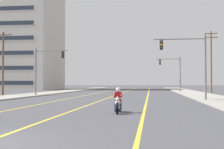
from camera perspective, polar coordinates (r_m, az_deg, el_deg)
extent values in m
cube|color=yellow|center=(53.75, 1.87, -3.32)|extent=(0.16, 100.00, 0.01)
cube|color=yellow|center=(54.26, -2.41, -3.30)|extent=(0.16, 100.00, 0.01)
cube|color=yellow|center=(53.54, 6.58, -3.32)|extent=(0.16, 100.00, 0.01)
cube|color=#9E998E|center=(48.98, 14.77, -3.38)|extent=(4.40, 110.00, 0.14)
cube|color=#9E998E|center=(51.20, -11.59, -3.31)|extent=(4.40, 110.00, 0.14)
cylinder|color=black|center=(17.48, 0.96, -6.13)|extent=(0.16, 0.65, 0.64)
cylinder|color=black|center=(19.03, 1.17, -5.75)|extent=(0.16, 0.65, 0.64)
cylinder|color=silver|center=(17.56, 0.97, -5.08)|extent=(0.09, 0.33, 0.68)
sphere|color=white|center=(17.40, 0.95, -4.51)|extent=(0.20, 0.20, 0.20)
cylinder|color=silver|center=(17.60, 0.98, -4.31)|extent=(0.70, 0.09, 0.04)
ellipsoid|color=#B7BABF|center=(18.11, 1.05, -5.08)|extent=(0.35, 0.58, 0.28)
cube|color=silver|center=(18.25, 1.07, -5.78)|extent=(0.27, 0.45, 0.24)
cube|color=black|center=(18.56, 1.11, -5.18)|extent=(0.31, 0.54, 0.12)
cube|color=#B7BABF|center=(18.96, 1.16, -4.86)|extent=(0.22, 0.37, 0.08)
cylinder|color=silver|center=(18.66, 0.69, -5.90)|extent=(0.11, 0.55, 0.08)
cube|color=maroon|center=(18.50, 1.10, -4.02)|extent=(0.37, 0.26, 0.56)
sphere|color=silver|center=(18.46, 1.10, -2.75)|extent=(0.26, 0.26, 0.26)
cylinder|color=navy|center=(18.37, 1.53, -5.22)|extent=(0.17, 0.45, 0.30)
cylinder|color=navy|center=(18.21, 1.57, -6.20)|extent=(0.12, 0.16, 0.35)
cylinder|color=maroon|center=(18.23, 1.70, -3.74)|extent=(0.13, 0.53, 0.27)
cylinder|color=navy|center=(18.38, 0.65, -5.22)|extent=(0.17, 0.45, 0.30)
cylinder|color=navy|center=(18.23, 0.56, -6.19)|extent=(0.12, 0.16, 0.35)
cylinder|color=maroon|center=(18.24, 0.44, -3.74)|extent=(0.13, 0.53, 0.27)
cylinder|color=slate|center=(30.71, 16.49, 1.13)|extent=(0.18, 0.18, 6.20)
cylinder|color=slate|center=(30.61, 12.03, 6.28)|extent=(4.78, 0.19, 0.11)
cube|color=black|center=(30.41, 8.88, 5.27)|extent=(0.30, 0.25, 0.90)
sphere|color=black|center=(30.30, 8.89, 5.87)|extent=(0.18, 0.18, 0.18)
sphere|color=orange|center=(30.26, 8.90, 5.30)|extent=(0.18, 0.18, 0.18)
sphere|color=black|center=(30.23, 8.90, 4.74)|extent=(0.18, 0.18, 0.18)
cylinder|color=slate|center=(42.07, -13.58, 0.42)|extent=(0.18, 0.18, 6.20)
cylinder|color=slate|center=(41.55, -10.81, 4.23)|extent=(4.24, 0.12, 0.11)
cube|color=black|center=(41.07, -8.84, 3.52)|extent=(0.30, 0.24, 0.90)
sphere|color=black|center=(41.24, -8.78, 3.92)|extent=(0.18, 0.18, 0.18)
sphere|color=orange|center=(41.22, -8.78, 3.50)|extent=(0.18, 0.18, 0.18)
sphere|color=black|center=(41.19, -8.78, 3.09)|extent=(0.18, 0.18, 0.18)
cylinder|color=slate|center=(55.92, 12.17, -0.04)|extent=(0.18, 0.18, 6.20)
cylinder|color=slate|center=(55.80, 10.10, 2.78)|extent=(4.05, 0.33, 0.11)
cube|color=black|center=(55.63, 8.65, 2.22)|extent=(0.31, 0.26, 0.90)
sphere|color=black|center=(55.49, 8.66, 2.53)|extent=(0.18, 0.18, 0.18)
sphere|color=orange|center=(55.47, 8.66, 2.23)|extent=(0.18, 0.18, 0.18)
sphere|color=black|center=(55.46, 8.66, 1.92)|extent=(0.18, 0.18, 0.18)
cylinder|color=brown|center=(45.16, -19.04, 1.86)|extent=(0.26, 0.26, 8.61)
cube|color=brown|center=(45.55, -19.00, 6.77)|extent=(2.34, 0.12, 0.12)
cylinder|color=slate|center=(45.14, -17.87, 6.96)|extent=(0.08, 0.08, 0.12)
cylinder|color=brown|center=(55.95, 17.43, 2.16)|extent=(0.26, 0.26, 10.43)
cube|color=brown|center=(56.46, 17.40, 7.04)|extent=(2.14, 0.12, 0.12)
cylinder|color=slate|center=(56.32, 16.49, 7.16)|extent=(0.08, 0.08, 0.12)
cylinder|color=slate|center=(56.64, 18.30, 7.13)|extent=(0.08, 0.08, 0.12)
cube|color=brown|center=(56.37, 17.40, 6.39)|extent=(2.24, 0.12, 0.12)
cylinder|color=slate|center=(56.22, 16.45, 6.51)|extent=(0.08, 0.08, 0.12)
cylinder|color=slate|center=(56.56, 18.35, 6.47)|extent=(0.08, 0.08, 0.12)
cube|color=beige|center=(86.73, -19.03, 7.56)|extent=(27.77, 18.21, 30.47)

